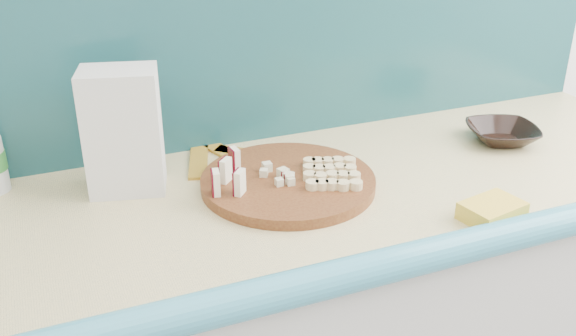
# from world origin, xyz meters

# --- Properties ---
(backsplash) EXTENTS (2.20, 0.02, 0.50)m
(backsplash) POSITION_xyz_m (0.10, 1.79, 1.16)
(backsplash) COLOR teal
(backsplash) RESTS_ON kitchen_counter
(cutting_board) EXTENTS (0.46, 0.46, 0.02)m
(cutting_board) POSITION_xyz_m (0.24, 1.52, 0.92)
(cutting_board) COLOR #461D0F
(cutting_board) RESTS_ON kitchen_counter
(apple_wedges) EXTENTS (0.09, 0.14, 0.05)m
(apple_wedges) POSITION_xyz_m (0.12, 1.54, 0.96)
(apple_wedges) COLOR beige
(apple_wedges) RESTS_ON cutting_board
(apple_chunks) EXTENTS (0.05, 0.05, 0.02)m
(apple_chunks) POSITION_xyz_m (0.22, 1.53, 0.94)
(apple_chunks) COLOR beige
(apple_chunks) RESTS_ON cutting_board
(banana_slices) EXTENTS (0.14, 0.16, 0.02)m
(banana_slices) POSITION_xyz_m (0.32, 1.49, 0.94)
(banana_slices) COLOR #D5BB82
(banana_slices) RESTS_ON cutting_board
(brown_bowl) EXTENTS (0.20, 0.20, 0.04)m
(brown_bowl) POSITION_xyz_m (0.79, 1.55, 0.93)
(brown_bowl) COLOR black
(brown_bowl) RESTS_ON kitchen_counter
(flour_bag) EXTENTS (0.17, 0.14, 0.25)m
(flour_bag) POSITION_xyz_m (-0.06, 1.64, 1.03)
(flour_bag) COLOR silver
(flour_bag) RESTS_ON kitchen_counter
(sponge) EXTENTS (0.12, 0.10, 0.03)m
(sponge) POSITION_xyz_m (0.54, 1.26, 0.93)
(sponge) COLOR gold
(sponge) RESTS_ON kitchen_counter
(banana_peel) EXTENTS (0.25, 0.20, 0.01)m
(banana_peel) POSITION_xyz_m (0.17, 1.71, 0.91)
(banana_peel) COLOR gold
(banana_peel) RESTS_ON kitchen_counter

